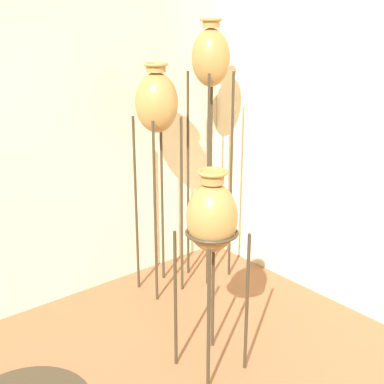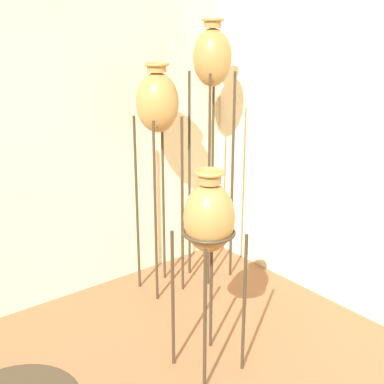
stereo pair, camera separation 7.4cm
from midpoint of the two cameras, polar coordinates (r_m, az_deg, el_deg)
The scene contains 3 objects.
vase_stand_tall at distance 3.89m, azimuth 2.73°, elevation 13.25°, with size 0.27×0.27×1.96m.
vase_stand_medium at distance 3.70m, azimuth -3.12°, elevation 8.97°, with size 0.29×0.29×1.68m.
vase_stand_short at distance 2.89m, azimuth 2.58°, elevation -3.02°, with size 0.31×0.31×1.21m.
Camera 2 is at (-0.75, -1.16, 2.00)m, focal length 50.00 mm.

